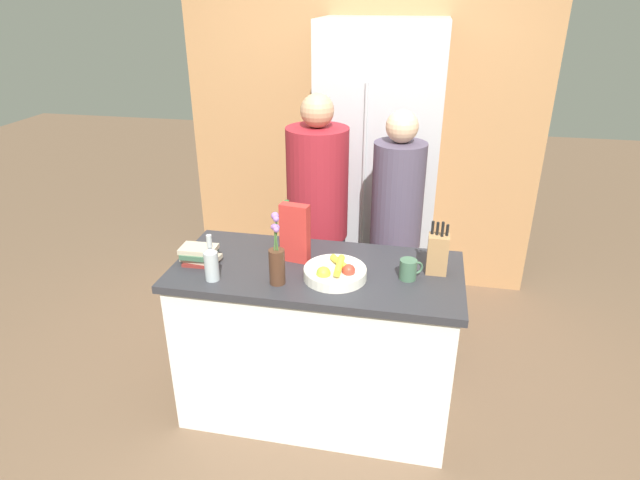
{
  "coord_description": "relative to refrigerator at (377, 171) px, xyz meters",
  "views": [
    {
      "loc": [
        0.5,
        -2.38,
        2.2
      ],
      "look_at": [
        0.0,
        0.09,
        1.03
      ],
      "focal_mm": 30.0,
      "sensor_mm": 36.0,
      "label": 1
    }
  ],
  "objects": [
    {
      "name": "bottle_oil",
      "position": [
        -0.65,
        -1.53,
        -0.02
      ],
      "size": [
        0.07,
        0.07,
        0.24
      ],
      "color": "#B2BCC1",
      "rests_on": "kitchen_island"
    },
    {
      "name": "bottle_vinegar",
      "position": [
        -0.38,
        -1.1,
        -0.01
      ],
      "size": [
        0.08,
        0.08,
        0.28
      ],
      "color": "#286633",
      "rests_on": "kitchen_island"
    },
    {
      "name": "ground_plane",
      "position": [
        -0.17,
        -1.31,
        -1.02
      ],
      "size": [
        14.0,
        14.0,
        0.0
      ],
      "primitive_type": "plane",
      "color": "brown"
    },
    {
      "name": "fruit_bowl",
      "position": [
        -0.06,
        -1.4,
        -0.08
      ],
      "size": [
        0.31,
        0.31,
        0.1
      ],
      "color": "silver",
      "rests_on": "kitchen_island"
    },
    {
      "name": "person_at_sink",
      "position": [
        -0.3,
        -0.69,
        -0.09
      ],
      "size": [
        0.37,
        0.37,
        1.68
      ],
      "rotation": [
        0.0,
        0.0,
        -0.39
      ],
      "color": "#383842",
      "rests_on": "ground_plane"
    },
    {
      "name": "person_in_blue",
      "position": [
        0.19,
        -0.66,
        -0.12
      ],
      "size": [
        0.31,
        0.31,
        1.6
      ],
      "rotation": [
        0.0,
        0.0,
        -0.35
      ],
      "color": "#383842",
      "rests_on": "ground_plane"
    },
    {
      "name": "back_wall_wood",
      "position": [
        -0.17,
        0.36,
        0.28
      ],
      "size": [
        2.69,
        0.12,
        2.6
      ],
      "color": "#AD7A4C",
      "rests_on": "ground_plane"
    },
    {
      "name": "coffee_mug",
      "position": [
        0.29,
        -1.33,
        -0.07
      ],
      "size": [
        0.12,
        0.09,
        0.1
      ],
      "color": "#42664C",
      "rests_on": "kitchen_island"
    },
    {
      "name": "book_stack",
      "position": [
        -0.78,
        -1.37,
        -0.07
      ],
      "size": [
        0.2,
        0.15,
        0.09
      ],
      "color": "maroon",
      "rests_on": "kitchen_island"
    },
    {
      "name": "flower_vase",
      "position": [
        -0.33,
        -1.5,
        0.01
      ],
      "size": [
        0.08,
        0.08,
        0.37
      ],
      "color": "#4C2D1E",
      "rests_on": "kitchen_island"
    },
    {
      "name": "cereal_box",
      "position": [
        -0.3,
        -1.25,
        0.04
      ],
      "size": [
        0.16,
        0.08,
        0.31
      ],
      "color": "red",
      "rests_on": "kitchen_island"
    },
    {
      "name": "refrigerator",
      "position": [
        0.0,
        0.0,
        0.0
      ],
      "size": [
        0.83,
        0.63,
        2.05
      ],
      "color": "#B7B7BC",
      "rests_on": "ground_plane"
    },
    {
      "name": "kitchen_island",
      "position": [
        -0.17,
        -1.31,
        -0.57
      ],
      "size": [
        1.49,
        0.69,
        0.91
      ],
      "color": "silver",
      "rests_on": "ground_plane"
    },
    {
      "name": "knife_block",
      "position": [
        0.43,
        -1.24,
        -0.01
      ],
      "size": [
        0.1,
        0.09,
        0.28
      ],
      "color": "#A87A4C",
      "rests_on": "kitchen_island"
    }
  ]
}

